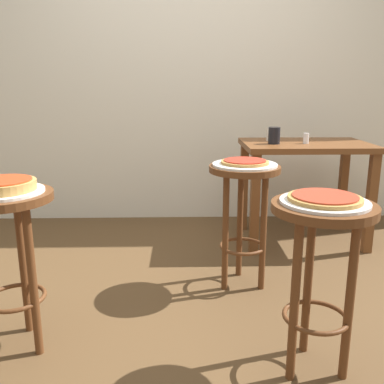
{
  "coord_description": "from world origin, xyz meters",
  "views": [
    {
      "loc": [
        -0.07,
        -2.06,
        1.16
      ],
      "look_at": [
        -0.01,
        -0.04,
        0.65
      ],
      "focal_mm": 39.63,
      "sensor_mm": 36.0,
      "label": 1
    }
  ],
  "objects_px": {
    "serving_plate_foreground": "(324,202)",
    "serving_plate_middle": "(3,192)",
    "stool_middle": "(8,235)",
    "condiment_shaker": "(306,138)",
    "serving_plate_leftside": "(245,165)",
    "dining_table": "(305,161)",
    "pizza_middle": "(3,185)",
    "pizza_leftside": "(245,162)",
    "cup_far_edge": "(272,135)",
    "pizza_foreground": "(325,198)",
    "stool_foreground": "(321,249)",
    "cup_near_edge": "(274,135)",
    "stool_leftside": "(244,198)"
  },
  "relations": [
    {
      "from": "pizza_leftside",
      "to": "condiment_shaker",
      "type": "bearing_deg",
      "value": 51.7
    },
    {
      "from": "stool_foreground",
      "to": "serving_plate_leftside",
      "type": "relative_size",
      "value": 1.98
    },
    {
      "from": "pizza_foreground",
      "to": "cup_near_edge",
      "type": "xyz_separation_m",
      "value": [
        0.12,
        1.46,
        0.07
      ]
    },
    {
      "from": "stool_leftside",
      "to": "serving_plate_leftside",
      "type": "bearing_deg",
      "value": 0.0
    },
    {
      "from": "serving_plate_foreground",
      "to": "serving_plate_middle",
      "type": "relative_size",
      "value": 1.01
    },
    {
      "from": "serving_plate_foreground",
      "to": "pizza_middle",
      "type": "relative_size",
      "value": 1.25
    },
    {
      "from": "pizza_foreground",
      "to": "serving_plate_leftside",
      "type": "distance_m",
      "value": 0.81
    },
    {
      "from": "stool_foreground",
      "to": "pizza_middle",
      "type": "distance_m",
      "value": 1.32
    },
    {
      "from": "serving_plate_leftside",
      "to": "cup_near_edge",
      "type": "height_order",
      "value": "cup_near_edge"
    },
    {
      "from": "stool_foreground",
      "to": "cup_near_edge",
      "type": "xyz_separation_m",
      "value": [
        0.12,
        1.46,
        0.27
      ]
    },
    {
      "from": "stool_middle",
      "to": "condiment_shaker",
      "type": "relative_size",
      "value": 9.62
    },
    {
      "from": "serving_plate_foreground",
      "to": "pizza_foreground",
      "type": "xyz_separation_m",
      "value": [
        0.0,
        0.0,
        0.02
      ]
    },
    {
      "from": "cup_far_edge",
      "to": "pizza_foreground",
      "type": "bearing_deg",
      "value": -94.86
    },
    {
      "from": "stool_foreground",
      "to": "serving_plate_leftside",
      "type": "distance_m",
      "value": 0.83
    },
    {
      "from": "serving_plate_foreground",
      "to": "serving_plate_middle",
      "type": "distance_m",
      "value": 1.3
    },
    {
      "from": "serving_plate_middle",
      "to": "condiment_shaker",
      "type": "distance_m",
      "value": 2.08
    },
    {
      "from": "pizza_middle",
      "to": "cup_near_edge",
      "type": "height_order",
      "value": "cup_near_edge"
    },
    {
      "from": "serving_plate_middle",
      "to": "pizza_middle",
      "type": "bearing_deg",
      "value": 0.0
    },
    {
      "from": "stool_leftside",
      "to": "pizza_leftside",
      "type": "relative_size",
      "value": 2.7
    },
    {
      "from": "stool_middle",
      "to": "pizza_leftside",
      "type": "bearing_deg",
      "value": 28.25
    },
    {
      "from": "pizza_foreground",
      "to": "dining_table",
      "type": "distance_m",
      "value": 1.57
    },
    {
      "from": "stool_foreground",
      "to": "condiment_shaker",
      "type": "height_order",
      "value": "condiment_shaker"
    },
    {
      "from": "stool_middle",
      "to": "serving_plate_middle",
      "type": "bearing_deg",
      "value": 0.0
    },
    {
      "from": "pizza_middle",
      "to": "stool_leftside",
      "type": "height_order",
      "value": "pizza_middle"
    },
    {
      "from": "pizza_foreground",
      "to": "stool_leftside",
      "type": "xyz_separation_m",
      "value": [
        -0.19,
        0.79,
        -0.21
      ]
    },
    {
      "from": "pizza_middle",
      "to": "stool_leftside",
      "type": "xyz_separation_m",
      "value": [
        1.1,
        0.59,
        -0.22
      ]
    },
    {
      "from": "stool_middle",
      "to": "pizza_middle",
      "type": "relative_size",
      "value": 2.67
    },
    {
      "from": "stool_middle",
      "to": "pizza_leftside",
      "type": "distance_m",
      "value": 1.27
    },
    {
      "from": "serving_plate_middle",
      "to": "cup_near_edge",
      "type": "height_order",
      "value": "cup_near_edge"
    },
    {
      "from": "stool_leftside",
      "to": "serving_plate_leftside",
      "type": "xyz_separation_m",
      "value": [
        0.0,
        0.0,
        0.19
      ]
    },
    {
      "from": "cup_near_edge",
      "to": "condiment_shaker",
      "type": "xyz_separation_m",
      "value": [
        0.23,
        0.01,
        -0.02
      ]
    },
    {
      "from": "serving_plate_foreground",
      "to": "pizza_middle",
      "type": "bearing_deg",
      "value": 171.36
    },
    {
      "from": "stool_leftside",
      "to": "dining_table",
      "type": "height_order",
      "value": "dining_table"
    },
    {
      "from": "stool_leftside",
      "to": "stool_middle",
      "type": "bearing_deg",
      "value": -151.75
    },
    {
      "from": "dining_table",
      "to": "condiment_shaker",
      "type": "distance_m",
      "value": 0.18
    },
    {
      "from": "stool_foreground",
      "to": "pizza_leftside",
      "type": "distance_m",
      "value": 0.83
    },
    {
      "from": "serving_plate_foreground",
      "to": "pizza_foreground",
      "type": "relative_size",
      "value": 1.21
    },
    {
      "from": "pizza_foreground",
      "to": "stool_leftside",
      "type": "relative_size",
      "value": 0.39
    },
    {
      "from": "condiment_shaker",
      "to": "serving_plate_leftside",
      "type": "bearing_deg",
      "value": -128.3
    },
    {
      "from": "serving_plate_middle",
      "to": "cup_far_edge",
      "type": "xyz_separation_m",
      "value": [
        1.43,
        1.43,
        0.07
      ]
    },
    {
      "from": "pizza_foreground",
      "to": "dining_table",
      "type": "xyz_separation_m",
      "value": [
        0.37,
        1.52,
        -0.13
      ]
    },
    {
      "from": "pizza_middle",
      "to": "pizza_leftside",
      "type": "height_order",
      "value": "pizza_middle"
    },
    {
      "from": "condiment_shaker",
      "to": "cup_far_edge",
      "type": "bearing_deg",
      "value": 142.84
    },
    {
      "from": "stool_leftside",
      "to": "condiment_shaker",
      "type": "relative_size",
      "value": 9.62
    },
    {
      "from": "stool_leftside",
      "to": "cup_near_edge",
      "type": "distance_m",
      "value": 0.79
    },
    {
      "from": "serving_plate_foreground",
      "to": "condiment_shaker",
      "type": "relative_size",
      "value": 4.51
    },
    {
      "from": "pizza_leftside",
      "to": "serving_plate_foreground",
      "type": "bearing_deg",
      "value": -76.53
    },
    {
      "from": "stool_middle",
      "to": "cup_far_edge",
      "type": "relative_size",
      "value": 7.73
    },
    {
      "from": "serving_plate_middle",
      "to": "pizza_middle",
      "type": "relative_size",
      "value": 1.23
    },
    {
      "from": "pizza_middle",
      "to": "pizza_leftside",
      "type": "distance_m",
      "value": 1.25
    }
  ]
}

